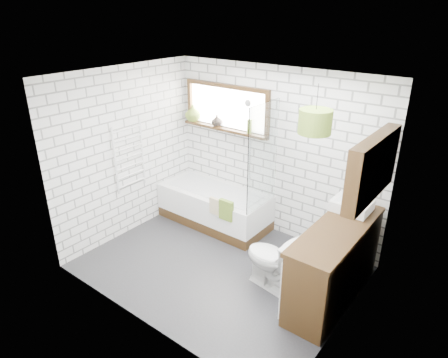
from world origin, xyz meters
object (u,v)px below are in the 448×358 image
Objects in this scene: vanity at (335,263)px; pendant at (315,122)px; bathtub at (214,206)px; toilet at (273,260)px; basin at (352,205)px.

pendant is (-0.41, 0.00, 1.63)m from vanity.
toilet is at bearing -27.31° from bathtub.
bathtub is 2.29× the size of toilet.
basin is 1.24× the size of pendant.
toilet is at bearing -131.00° from pendant.
pendant is at bearing -16.37° from bathtub.
basin is 0.57× the size of toilet.
vanity is at bearing -0.40° from pendant.
bathtub is 2.30m from basin.
pendant is (1.83, -0.54, 1.81)m from bathtub.
pendant is at bearing 147.05° from toilet.
toilet reaches higher than bathtub.
pendant reaches higher than basin.
bathtub is at bearing 163.63° from pendant.
toilet is at bearing -156.97° from vanity.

